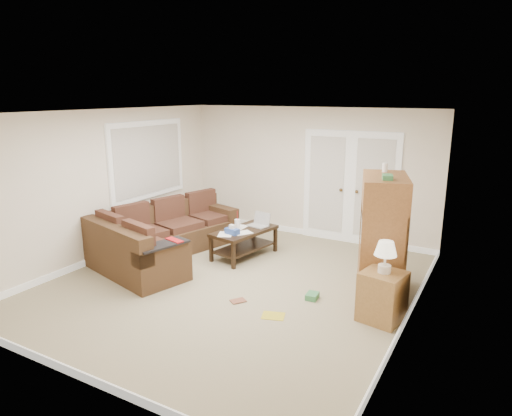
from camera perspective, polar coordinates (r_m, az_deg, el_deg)
The scene contains 17 objects.
floor at distance 6.89m, azimuth -2.81°, elevation -9.37°, with size 5.50×5.50×0.00m, color tan.
ceiling at distance 6.32m, azimuth -3.09°, elevation 11.89°, with size 5.00×5.50×0.02m, color silver.
wall_left at distance 8.07m, azimuth -18.17°, elevation 2.77°, with size 0.02×5.50×2.50m, color white.
wall_right at distance 5.61m, azimuth 19.24°, elevation -2.14°, with size 0.02×5.50×2.50m, color white.
wall_back at distance 8.89m, azimuth 6.53°, elevation 4.39°, with size 5.00×0.02×2.50m, color white.
wall_front at distance 4.51m, azimuth -21.97°, elevation -6.36°, with size 5.00×0.02×2.50m, color white.
baseboards at distance 6.87m, azimuth -2.82°, elevation -8.99°, with size 5.00×5.50×0.10m, color white, non-canonical shape.
french_doors at distance 8.61m, azimuth 11.62°, elevation 2.41°, with size 1.80×0.05×2.13m.
window_left at distance 8.70m, azimuth -13.34°, elevation 5.88°, with size 0.05×1.92×1.42m.
sectional_sofa at distance 7.91m, azimuth -11.96°, elevation -3.97°, with size 1.96×3.06×0.83m.
coffee_table at distance 7.88m, azimuth -1.37°, elevation -4.21°, with size 0.81×1.27×0.81m.
tv_armoire at distance 6.50m, azimuth 15.43°, elevation -3.35°, with size 0.86×1.17×1.81m.
side_cabinet at distance 5.91m, azimuth 15.55°, elevation -10.11°, with size 0.57×0.57×1.03m.
space_heater at distance 8.38m, azimuth 16.01°, elevation -4.33°, with size 0.13×0.11×0.33m, color white.
floor_magazine at distance 5.95m, azimuth 2.17°, elevation -13.31°, with size 0.29×0.22×0.01m, color gold.
floor_greenbox at distance 6.43m, azimuth 7.05°, elevation -10.87°, with size 0.15×0.20×0.08m, color #397E49.
floor_book at distance 6.39m, azimuth -2.52°, elevation -11.27°, with size 0.15×0.20×0.02m, color brown.
Camera 1 is at (3.37, -5.34, 2.75)m, focal length 32.00 mm.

